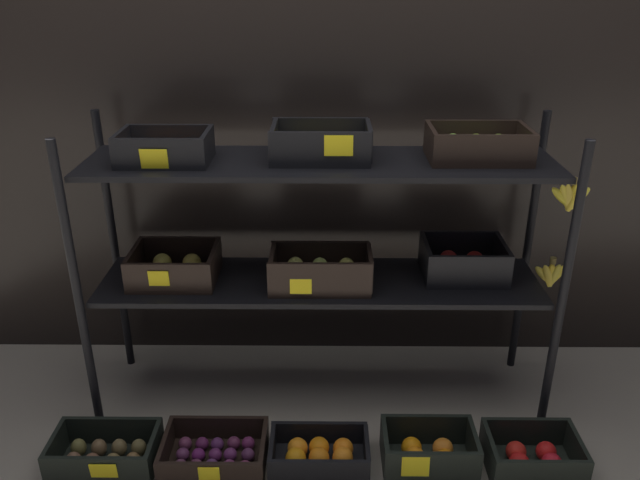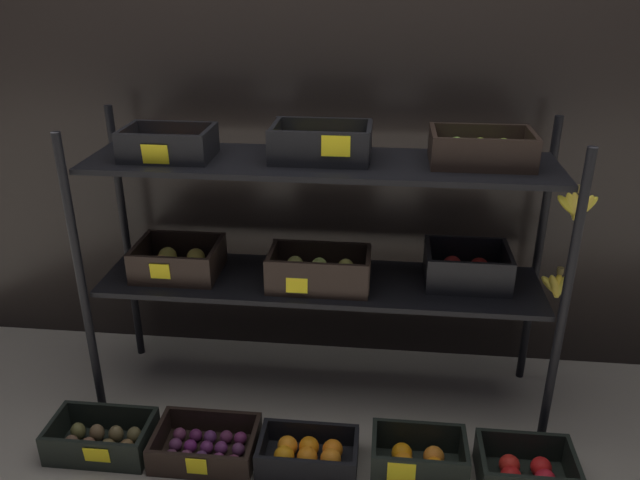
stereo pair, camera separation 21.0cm
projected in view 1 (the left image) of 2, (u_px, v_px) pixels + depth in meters
The scene contains 8 objects.
ground_plane at pixel (320, 393), 2.64m from camera, with size 10.00×10.00×0.00m, color gray.
storefront_wall at pixel (321, 104), 2.56m from camera, with size 4.10×0.12×2.24m, color black.
display_rack at pixel (328, 222), 2.33m from camera, with size 1.83×0.45×1.14m.
crate_ground_kiwi at pixel (106, 454), 2.24m from camera, with size 0.37×0.22×0.12m.
crate_ground_plum at pixel (215, 454), 2.26m from camera, with size 0.37×0.26×0.11m.
crate_ground_orange at pixel (319, 454), 2.25m from camera, with size 0.35×0.21×0.10m.
crate_ground_right_orange at pixel (428, 452), 2.24m from camera, with size 0.33×0.22×0.14m.
crate_ground_apple_red at pixel (533, 457), 2.23m from camera, with size 0.32×0.23×0.13m.
Camera 1 is at (0.02, -2.15, 1.65)m, focal length 35.46 mm.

